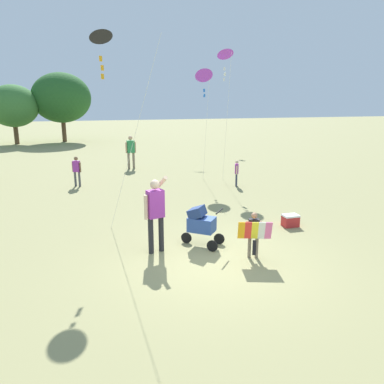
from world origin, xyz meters
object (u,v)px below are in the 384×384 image
(person_adult_flyer, at_px, (155,209))
(kite_adult_black, at_px, (102,39))
(kite_orange_delta, at_px, (225,55))
(person_kid_running, at_px, (237,171))
(person_couple_left, at_px, (77,169))
(cooler_box, at_px, (290,220))
(kite_green_novelty, at_px, (204,76))
(stroller, at_px, (201,222))
(child_with_butterfly_kite, at_px, (254,231))
(person_sitting_far, at_px, (131,149))

(person_adult_flyer, distance_m, kite_adult_black, 4.61)
(kite_orange_delta, relative_size, person_kid_running, 5.14)
(kite_orange_delta, bearing_deg, person_couple_left, 176.73)
(kite_adult_black, relative_size, cooler_box, 11.89)
(kite_orange_delta, distance_m, cooler_box, 8.54)
(kite_green_novelty, bearing_deg, kite_orange_delta, -20.93)
(kite_adult_black, distance_m, kite_green_novelty, 7.37)
(person_couple_left, xyz_separation_m, person_kid_running, (6.48, -1.82, -0.10))
(kite_adult_black, height_order, kite_orange_delta, kite_orange_delta)
(kite_adult_black, height_order, person_couple_left, kite_adult_black)
(person_adult_flyer, relative_size, stroller, 1.81)
(kite_orange_delta, bearing_deg, person_adult_flyer, -121.31)
(person_adult_flyer, bearing_deg, child_with_butterfly_kite, -25.53)
(kite_orange_delta, bearing_deg, person_sitting_far, 133.39)
(person_adult_flyer, height_order, cooler_box, person_adult_flyer)
(child_with_butterfly_kite, distance_m, stroller, 1.44)
(person_adult_flyer, distance_m, person_kid_running, 7.61)
(person_adult_flyer, xyz_separation_m, kite_green_novelty, (3.71, 7.81, 3.50))
(person_couple_left, bearing_deg, cooler_box, -49.92)
(kite_orange_delta, height_order, cooler_box, kite_orange_delta)
(person_kid_running, xyz_separation_m, cooler_box, (-0.51, -5.27, -0.48))
(stroller, xyz_separation_m, kite_orange_delta, (3.39, 7.40, 4.81))
(kite_adult_black, xyz_separation_m, cooler_box, (5.01, -1.33, -4.91))
(kite_orange_delta, height_order, kite_green_novelty, kite_orange_delta)
(person_sitting_far, relative_size, cooler_box, 3.87)
(kite_adult_black, distance_m, person_sitting_far, 10.31)
(kite_orange_delta, relative_size, person_couple_left, 4.47)
(kite_orange_delta, xyz_separation_m, kite_green_novelty, (-0.85, 0.32, -0.83))
(person_adult_flyer, relative_size, kite_green_novelty, 0.38)
(child_with_butterfly_kite, distance_m, kite_adult_black, 6.18)
(cooler_box, bearing_deg, kite_adult_black, 165.16)
(person_adult_flyer, xyz_separation_m, cooler_box, (4.10, 0.76, -0.90))
(kite_adult_black, bearing_deg, cooler_box, -14.84)
(person_sitting_far, bearing_deg, stroller, -88.45)
(stroller, bearing_deg, person_adult_flyer, -175.40)
(stroller, distance_m, person_sitting_far, 11.32)
(child_with_butterfly_kite, relative_size, person_adult_flyer, 0.59)
(child_with_butterfly_kite, height_order, person_couple_left, person_couple_left)
(person_kid_running, bearing_deg, person_couple_left, 164.30)
(child_with_butterfly_kite, relative_size, kite_adult_black, 0.21)
(child_with_butterfly_kite, xyz_separation_m, person_kid_running, (2.52, 7.03, -0.01))
(person_adult_flyer, distance_m, cooler_box, 4.27)
(person_couple_left, distance_m, cooler_box, 9.29)
(kite_adult_black, relative_size, person_couple_left, 4.19)
(stroller, relative_size, cooler_box, 2.30)
(child_with_butterfly_kite, bearing_deg, kite_green_novelty, 79.61)
(stroller, relative_size, person_kid_running, 0.93)
(person_sitting_far, height_order, person_kid_running, person_sitting_far)
(person_sitting_far, bearing_deg, person_adult_flyer, -94.29)
(person_couple_left, relative_size, cooler_box, 2.84)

